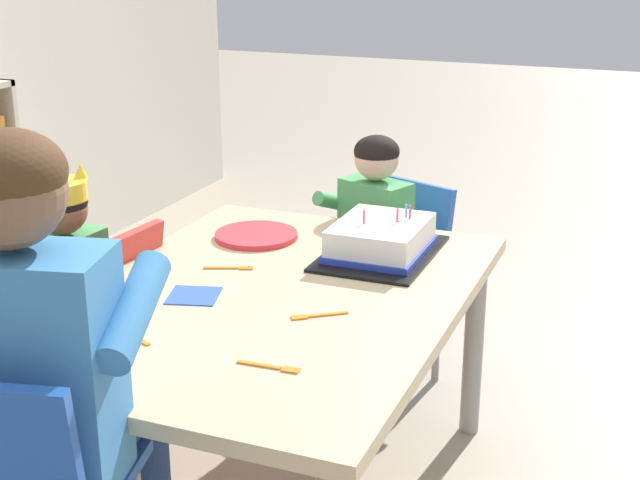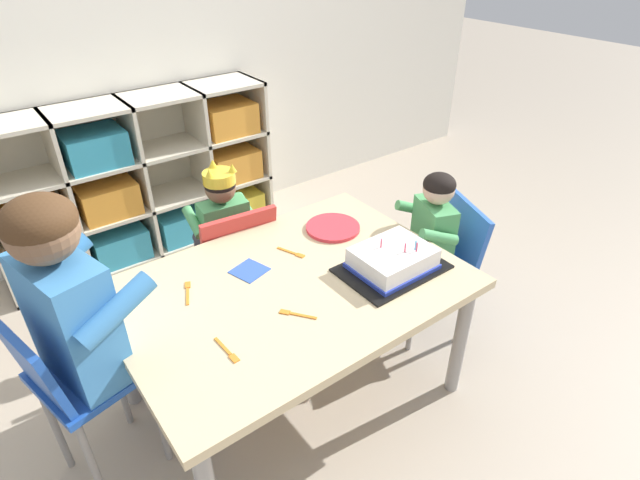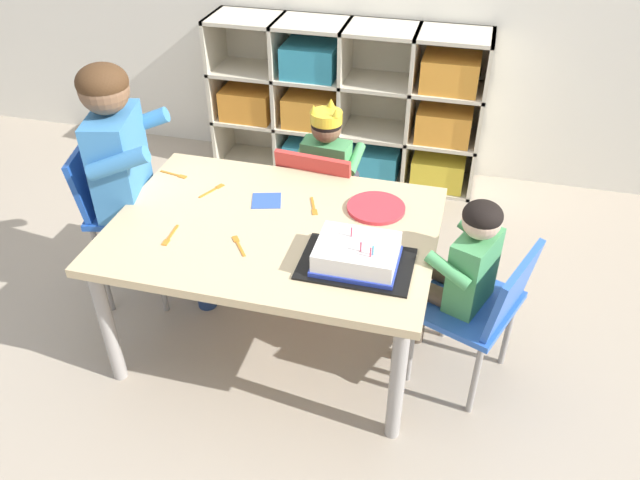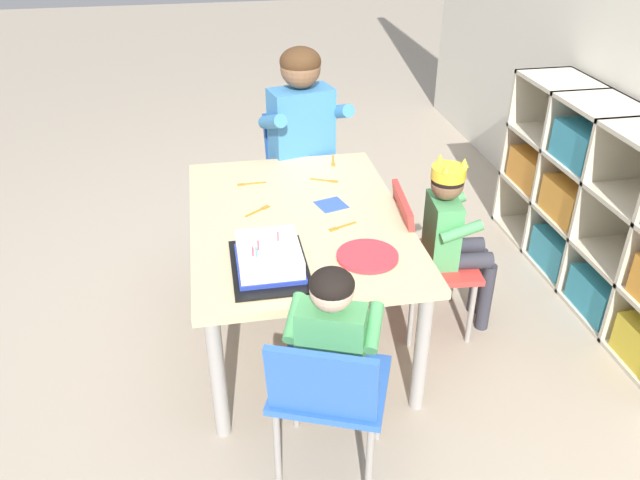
# 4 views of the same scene
# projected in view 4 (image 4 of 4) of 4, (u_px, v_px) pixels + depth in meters

# --- Properties ---
(ground) EXTENTS (16.00, 16.00, 0.00)m
(ground) POSITION_uv_depth(u_px,v_px,m) (300.00, 329.00, 2.84)
(ground) COLOR tan
(storage_cubby_shelf) EXTENTS (1.53, 0.32, 0.89)m
(storage_cubby_shelf) POSITION_uv_depth(u_px,v_px,m) (611.00, 224.00, 2.86)
(storage_cubby_shelf) COLOR beige
(storage_cubby_shelf) RESTS_ON ground
(activity_table) EXTENTS (1.21, 0.86, 0.57)m
(activity_table) POSITION_uv_depth(u_px,v_px,m) (298.00, 230.00, 2.58)
(activity_table) COLOR #D1B789
(activity_table) RESTS_ON ground
(classroom_chair_blue) EXTENTS (0.39, 0.37, 0.65)m
(classroom_chair_blue) POSITION_uv_depth(u_px,v_px,m) (423.00, 253.00, 2.70)
(classroom_chair_blue) COLOR red
(classroom_chair_blue) RESTS_ON ground
(child_with_crown) EXTENTS (0.31, 0.31, 0.80)m
(child_with_crown) POSITION_uv_depth(u_px,v_px,m) (452.00, 226.00, 2.64)
(child_with_crown) COLOR #4C9E5B
(child_with_crown) RESTS_ON ground
(classroom_chair_adult_side) EXTENTS (0.38, 0.37, 0.73)m
(classroom_chair_adult_side) POSITION_uv_depth(u_px,v_px,m) (298.00, 167.00, 3.24)
(classroom_chair_adult_side) COLOR #1E4CA8
(classroom_chair_adult_side) RESTS_ON ground
(adult_helper_seated) EXTENTS (0.47, 0.45, 1.08)m
(adult_helper_seated) POSITION_uv_depth(u_px,v_px,m) (306.00, 135.00, 3.04)
(adult_helper_seated) COLOR #3D7FBC
(adult_helper_seated) RESTS_ON ground
(classroom_chair_guest_side) EXTENTS (0.45, 0.45, 0.63)m
(classroom_chair_guest_side) POSITION_uv_depth(u_px,v_px,m) (328.00, 390.00, 1.98)
(classroom_chair_guest_side) COLOR blue
(classroom_chair_guest_side) RESTS_ON ground
(guest_at_table_side) EXTENTS (0.34, 0.34, 0.79)m
(guest_at_table_side) POSITION_uv_depth(u_px,v_px,m) (334.00, 339.00, 2.00)
(guest_at_table_side) COLOR #4C9E5B
(guest_at_table_side) RESTS_ON ground
(birthday_cake_on_tray) EXTENTS (0.38, 0.27, 0.12)m
(birthday_cake_on_tray) POSITION_uv_depth(u_px,v_px,m) (269.00, 258.00, 2.21)
(birthday_cake_on_tray) COLOR black
(birthday_cake_on_tray) RESTS_ON activity_table
(paper_plate_stack) EXTENTS (0.22, 0.22, 0.01)m
(paper_plate_stack) POSITION_uv_depth(u_px,v_px,m) (367.00, 256.00, 2.28)
(paper_plate_stack) COLOR #DB333D
(paper_plate_stack) RESTS_ON activity_table
(paper_napkin_square) EXTENTS (0.14, 0.14, 0.00)m
(paper_napkin_square) POSITION_uv_depth(u_px,v_px,m) (331.00, 205.00, 2.64)
(paper_napkin_square) COLOR #3356B7
(paper_napkin_square) RESTS_ON activity_table
(fork_scattered_mid_table) EXTENTS (0.07, 0.12, 0.00)m
(fork_scattered_mid_table) POSITION_uv_depth(u_px,v_px,m) (326.00, 181.00, 2.84)
(fork_scattered_mid_table) COLOR orange
(fork_scattered_mid_table) RESTS_ON activity_table
(fork_beside_plate_stack) EXTENTS (0.02, 0.13, 0.00)m
(fork_beside_plate_stack) POSITION_uv_depth(u_px,v_px,m) (250.00, 184.00, 2.81)
(fork_beside_plate_stack) COLOR orange
(fork_beside_plate_stack) RESTS_ON activity_table
(fork_at_table_front_edge) EXTENTS (0.09, 0.11, 0.00)m
(fork_at_table_front_edge) POSITION_uv_depth(u_px,v_px,m) (259.00, 210.00, 2.60)
(fork_at_table_front_edge) COLOR orange
(fork_at_table_front_edge) RESTS_ON activity_table
(fork_by_napkin) EXTENTS (0.13, 0.04, 0.00)m
(fork_by_napkin) POSITION_uv_depth(u_px,v_px,m) (333.00, 162.00, 3.02)
(fork_by_napkin) COLOR orange
(fork_by_napkin) RESTS_ON activity_table
(fork_near_cake_tray) EXTENTS (0.06, 0.12, 0.00)m
(fork_near_cake_tray) POSITION_uv_depth(u_px,v_px,m) (341.00, 227.00, 2.48)
(fork_near_cake_tray) COLOR orange
(fork_near_cake_tray) RESTS_ON activity_table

